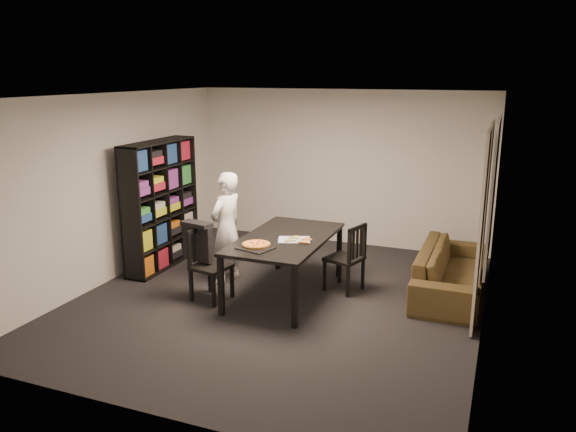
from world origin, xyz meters
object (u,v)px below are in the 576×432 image
at_px(person, 226,228).
at_px(pepperoni_pizza, 256,244).
at_px(bookshelf, 161,205).
at_px(dining_table, 285,242).
at_px(baking_tray, 255,248).
at_px(chair_left, 206,259).
at_px(sofa, 451,271).
at_px(chair_right, 350,254).

distance_m(person, pepperoni_pizza, 1.02).
height_order(bookshelf, dining_table, bookshelf).
height_order(dining_table, baking_tray, baking_tray).
xyz_separation_m(chair_left, pepperoni_pizza, (0.73, -0.01, 0.28)).
relative_size(bookshelf, person, 1.22).
relative_size(chair_left, person, 0.60).
relative_size(person, pepperoni_pizza, 4.46).
xyz_separation_m(dining_table, person, (-0.94, 0.17, 0.06)).
bearing_deg(bookshelf, baking_tray, -26.33).
bearing_deg(pepperoni_pizza, dining_table, 70.03).
bearing_deg(pepperoni_pizza, chair_left, 178.96).
xyz_separation_m(bookshelf, chair_left, (1.25, -0.90, -0.42)).
xyz_separation_m(pepperoni_pizza, sofa, (2.22, 1.37, -0.51)).
bearing_deg(chair_left, pepperoni_pizza, -80.14).
bearing_deg(person, baking_tray, 59.52).
height_order(bookshelf, baking_tray, bookshelf).
relative_size(bookshelf, pepperoni_pizza, 5.43).
height_order(person, baking_tray, person).
bearing_deg(chair_right, chair_left, -44.31).
height_order(dining_table, chair_left, chair_left).
bearing_deg(chair_right, bookshelf, -72.50).
relative_size(bookshelf, baking_tray, 4.75).
bearing_deg(pepperoni_pizza, bookshelf, 155.31).
relative_size(bookshelf, chair_left, 2.03).
xyz_separation_m(dining_table, baking_tray, (-0.16, -0.59, 0.08)).
xyz_separation_m(chair_right, person, (-1.71, -0.24, 0.25)).
bearing_deg(sofa, dining_table, 113.14).
bearing_deg(baking_tray, chair_right, 47.13).
bearing_deg(person, sofa, 116.61).
distance_m(dining_table, baking_tray, 0.61).
bearing_deg(person, dining_table, 93.27).
height_order(baking_tray, sofa, baking_tray).
bearing_deg(chair_left, sofa, -54.31).
bearing_deg(chair_left, person, 13.78).
bearing_deg(dining_table, person, 169.93).
bearing_deg(baking_tray, chair_left, 172.80).
height_order(bookshelf, pepperoni_pizza, bookshelf).
height_order(chair_right, person, person).
distance_m(bookshelf, chair_right, 2.96).
relative_size(dining_table, sofa, 0.90).
height_order(person, pepperoni_pizza, person).
relative_size(chair_left, chair_right, 1.00).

